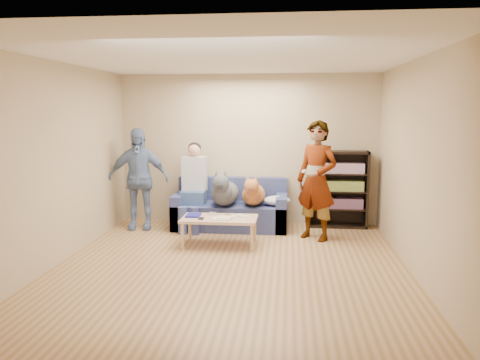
# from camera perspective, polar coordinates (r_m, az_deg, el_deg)

# --- Properties ---
(ground) EXTENTS (5.00, 5.00, 0.00)m
(ground) POSITION_cam_1_polar(r_m,az_deg,el_deg) (6.02, -1.22, -10.68)
(ground) COLOR olive
(ground) RESTS_ON ground
(ceiling) EXTENTS (5.00, 5.00, 0.00)m
(ceiling) POSITION_cam_1_polar(r_m,az_deg,el_deg) (5.72, -1.31, 14.75)
(ceiling) COLOR white
(ceiling) RESTS_ON ground
(wall_back) EXTENTS (4.50, 0.00, 4.50)m
(wall_back) POSITION_cam_1_polar(r_m,az_deg,el_deg) (8.20, 0.96, 3.76)
(wall_back) COLOR tan
(wall_back) RESTS_ON ground
(wall_front) EXTENTS (4.50, 0.00, 4.50)m
(wall_front) POSITION_cam_1_polar(r_m,az_deg,el_deg) (3.29, -6.80, -3.43)
(wall_front) COLOR tan
(wall_front) RESTS_ON ground
(wall_left) EXTENTS (0.00, 5.00, 5.00)m
(wall_left) POSITION_cam_1_polar(r_m,az_deg,el_deg) (6.41, -21.65, 1.83)
(wall_left) COLOR tan
(wall_left) RESTS_ON ground
(wall_right) EXTENTS (0.00, 5.00, 5.00)m
(wall_right) POSITION_cam_1_polar(r_m,az_deg,el_deg) (5.88, 21.05, 1.32)
(wall_right) COLOR tan
(wall_right) RESTS_ON ground
(blanket) EXTENTS (0.44, 0.38, 0.15)m
(blanket) POSITION_cam_1_polar(r_m,az_deg,el_deg) (7.73, 4.55, -2.51)
(blanket) COLOR silver
(blanket) RESTS_ON sofa
(person_standing_right) EXTENTS (0.80, 0.74, 1.83)m
(person_standing_right) POSITION_cam_1_polar(r_m,az_deg,el_deg) (7.22, 9.32, -0.08)
(person_standing_right) COLOR gray
(person_standing_right) RESTS_ON ground
(person_standing_left) EXTENTS (1.04, 0.57, 1.69)m
(person_standing_left) POSITION_cam_1_polar(r_m,az_deg,el_deg) (7.97, -12.31, 0.15)
(person_standing_left) COLOR #7384B9
(person_standing_left) RESTS_ON ground
(held_controller) EXTENTS (0.07, 0.13, 0.03)m
(held_controller) POSITION_cam_1_polar(r_m,az_deg,el_deg) (6.99, 7.81, 1.08)
(held_controller) COLOR white
(held_controller) RESTS_ON person_standing_right
(notebook_blue) EXTENTS (0.20, 0.26, 0.03)m
(notebook_blue) POSITION_cam_1_polar(r_m,az_deg,el_deg) (7.00, -5.71, -4.30)
(notebook_blue) COLOR navy
(notebook_blue) RESTS_ON coffee_table
(papers) EXTENTS (0.26, 0.20, 0.02)m
(papers) POSITION_cam_1_polar(r_m,az_deg,el_deg) (6.78, -2.23, -4.73)
(papers) COLOR silver
(papers) RESTS_ON coffee_table
(magazine) EXTENTS (0.22, 0.17, 0.01)m
(magazine) POSITION_cam_1_polar(r_m,az_deg,el_deg) (6.79, -1.95, -4.58)
(magazine) COLOR beige
(magazine) RESTS_ON coffee_table
(camera_silver) EXTENTS (0.11, 0.06, 0.05)m
(camera_silver) POSITION_cam_1_polar(r_m,az_deg,el_deg) (7.01, -3.35, -4.14)
(camera_silver) COLOR silver
(camera_silver) RESTS_ON coffee_table
(controller_a) EXTENTS (0.04, 0.13, 0.03)m
(controller_a) POSITION_cam_1_polar(r_m,az_deg,el_deg) (6.94, -0.11, -4.34)
(controller_a) COLOR silver
(controller_a) RESTS_ON coffee_table
(controller_b) EXTENTS (0.09, 0.06, 0.03)m
(controller_b) POSITION_cam_1_polar(r_m,az_deg,el_deg) (6.86, 0.49, -4.50)
(controller_b) COLOR white
(controller_b) RESTS_ON coffee_table
(headphone_cup_a) EXTENTS (0.07, 0.07, 0.02)m
(headphone_cup_a) POSITION_cam_1_polar(r_m,az_deg,el_deg) (6.84, -0.88, -4.59)
(headphone_cup_a) COLOR silver
(headphone_cup_a) RESTS_ON coffee_table
(headphone_cup_b) EXTENTS (0.07, 0.07, 0.02)m
(headphone_cup_b) POSITION_cam_1_polar(r_m,az_deg,el_deg) (6.91, -0.80, -4.44)
(headphone_cup_b) COLOR white
(headphone_cup_b) RESTS_ON coffee_table
(pen_orange) EXTENTS (0.13, 0.06, 0.01)m
(pen_orange) POSITION_cam_1_polar(r_m,az_deg,el_deg) (6.73, -2.89, -4.85)
(pen_orange) COLOR #C9711C
(pen_orange) RESTS_ON coffee_table
(pen_black) EXTENTS (0.13, 0.08, 0.01)m
(pen_black) POSITION_cam_1_polar(r_m,az_deg,el_deg) (7.04, -1.34, -4.25)
(pen_black) COLOR black
(pen_black) RESTS_ON coffee_table
(wallet) EXTENTS (0.07, 0.12, 0.02)m
(wallet) POSITION_cam_1_polar(r_m,az_deg,el_deg) (6.81, -4.76, -4.69)
(wallet) COLOR black
(wallet) RESTS_ON coffee_table
(sofa) EXTENTS (1.90, 0.85, 0.82)m
(sofa) POSITION_cam_1_polar(r_m,az_deg,el_deg) (7.98, -1.11, -3.78)
(sofa) COLOR #515B93
(sofa) RESTS_ON ground
(person_seated) EXTENTS (0.40, 0.73, 1.47)m
(person_seated) POSITION_cam_1_polar(r_m,az_deg,el_deg) (7.86, -5.70, -0.35)
(person_seated) COLOR #3D5C88
(person_seated) RESTS_ON sofa
(dog_gray) EXTENTS (0.44, 1.26, 0.64)m
(dog_gray) POSITION_cam_1_polar(r_m,az_deg,el_deg) (7.66, -1.93, -1.46)
(dog_gray) COLOR #4E5158
(dog_gray) RESTS_ON sofa
(dog_tan) EXTENTS (0.39, 1.15, 0.56)m
(dog_tan) POSITION_cam_1_polar(r_m,az_deg,el_deg) (7.68, 1.62, -1.65)
(dog_tan) COLOR #BE843A
(dog_tan) RESTS_ON sofa
(coffee_table) EXTENTS (1.10, 0.60, 0.42)m
(coffee_table) POSITION_cam_1_polar(r_m,az_deg,el_deg) (6.89, -2.52, -4.96)
(coffee_table) COLOR #D6A784
(coffee_table) RESTS_ON ground
(bookshelf) EXTENTS (1.00, 0.34, 1.30)m
(bookshelf) POSITION_cam_1_polar(r_m,az_deg,el_deg) (8.11, 11.81, -0.89)
(bookshelf) COLOR black
(bookshelf) RESTS_ON ground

